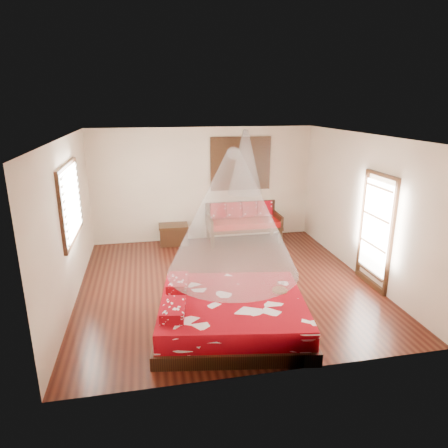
{
  "coord_description": "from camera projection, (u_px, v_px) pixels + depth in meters",
  "views": [
    {
      "loc": [
        -1.41,
        -6.94,
        3.37
      ],
      "look_at": [
        0.0,
        0.16,
        1.15
      ],
      "focal_mm": 32.0,
      "sensor_mm": 36.0,
      "label": 1
    }
  ],
  "objects": [
    {
      "name": "room",
      "position": [
        226.0,
        214.0,
        7.34
      ],
      "size": [
        5.54,
        5.54,
        2.84
      ],
      "color": "black",
      "rests_on": "ground"
    },
    {
      "name": "bed",
      "position": [
        231.0,
        313.0,
        6.14
      ],
      "size": [
        2.56,
        2.38,
        0.65
      ],
      "rotation": [
        0.0,
        0.0,
        -0.16
      ],
      "color": "black",
      "rests_on": "floor"
    },
    {
      "name": "daybed",
      "position": [
        243.0,
        220.0,
        10.01
      ],
      "size": [
        1.82,
        0.81,
        0.95
      ],
      "color": "black",
      "rests_on": "floor"
    },
    {
      "name": "storage_chest",
      "position": [
        174.0,
        234.0,
        9.83
      ],
      "size": [
        0.72,
        0.53,
        0.49
      ],
      "rotation": [
        0.0,
        0.0,
        -0.02
      ],
      "color": "black",
      "rests_on": "floor"
    },
    {
      "name": "shutter_panel",
      "position": [
        241.0,
        164.0,
        9.92
      ],
      "size": [
        1.52,
        0.06,
        1.32
      ],
      "color": "black",
      "rests_on": "wall_back"
    },
    {
      "name": "window_left",
      "position": [
        71.0,
        202.0,
        6.94
      ],
      "size": [
        0.1,
        1.74,
        1.34
      ],
      "color": "black",
      "rests_on": "wall_left"
    },
    {
      "name": "glazed_door",
      "position": [
        376.0,
        232.0,
        7.38
      ],
      "size": [
        0.08,
        1.02,
        2.16
      ],
      "color": "black",
      "rests_on": "floor"
    },
    {
      "name": "wine_tray",
      "position": [
        280.0,
        288.0,
        6.3
      ],
      "size": [
        0.24,
        0.24,
        0.2
      ],
      "rotation": [
        0.0,
        0.0,
        -0.02
      ],
      "color": "brown",
      "rests_on": "bed"
    },
    {
      "name": "mosquito_net_main",
      "position": [
        233.0,
        213.0,
        5.67
      ],
      "size": [
        1.94,
        1.94,
        1.8
      ],
      "primitive_type": "cone",
      "color": "white",
      "rests_on": "ceiling"
    },
    {
      "name": "mosquito_net_daybed",
      "position": [
        245.0,
        162.0,
        9.45
      ],
      "size": [
        0.82,
        0.82,
        1.5
      ],
      "primitive_type": "cone",
      "color": "white",
      "rests_on": "ceiling"
    }
  ]
}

